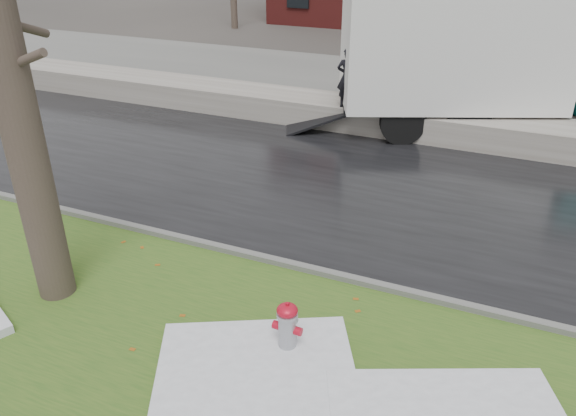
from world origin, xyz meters
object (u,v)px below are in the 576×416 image
at_px(tree, 8,73).
at_px(worker, 348,78).
at_px(box_truck, 496,60).
at_px(fire_hydrant, 287,327).

height_order(tree, worker, tree).
xyz_separation_m(tree, worker, (1.84, 9.27, -2.03)).
height_order(box_truck, worker, box_truck).
xyz_separation_m(box_truck, worker, (-3.64, -1.81, -0.42)).
xyz_separation_m(tree, box_truck, (5.48, 11.08, -1.61)).
height_order(fire_hydrant, box_truck, box_truck).
relative_size(fire_hydrant, box_truck, 0.08).
distance_m(fire_hydrant, worker, 9.45).
xyz_separation_m(fire_hydrant, tree, (-4.03, -0.13, 3.10)).
distance_m(tree, box_truck, 12.47).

